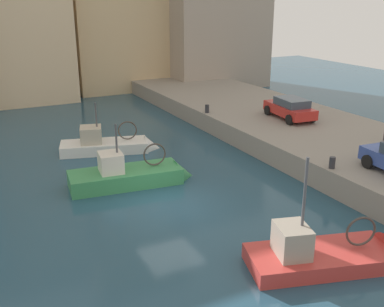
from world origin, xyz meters
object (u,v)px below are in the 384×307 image
fishing_boat_red (332,261)px  fishing_boat_white (111,149)px  fishing_boat_green (133,181)px  parked_car_red (290,108)px  mooring_bollard_north (207,109)px  mooring_bollard_mid (332,163)px

fishing_boat_red → fishing_boat_white: size_ratio=1.00×
fishing_boat_green → fishing_boat_white: (0.54, 5.30, 0.03)m
fishing_boat_white → parked_car_red: size_ratio=1.49×
parked_car_red → fishing_boat_red: bearing=-122.7°
mooring_bollard_north → fishing_boat_white: bearing=-168.4°
fishing_boat_green → fishing_boat_red: 10.55m
fishing_boat_red → mooring_bollard_mid: fishing_boat_red is taller
mooring_bollard_mid → mooring_bollard_north: same height
fishing_boat_red → mooring_bollard_north: size_ratio=11.07×
fishing_boat_white → mooring_bollard_north: bearing=11.6°
fishing_boat_green → fishing_boat_white: size_ratio=1.04×
fishing_boat_white → mooring_bollard_north: 7.63m
fishing_boat_red → parked_car_red: fishing_boat_red is taller
fishing_boat_white → mooring_bollard_mid: bearing=-55.0°
fishing_boat_red → mooring_bollard_north: (4.27, 16.71, 1.35)m
fishing_boat_white → fishing_boat_red: bearing=-78.5°
fishing_boat_white → mooring_bollard_mid: fishing_boat_white is taller
parked_car_red → mooring_bollard_north: size_ratio=7.43×
fishing_boat_green → mooring_bollard_mid: bearing=-33.3°
mooring_bollard_mid → mooring_bollard_north: size_ratio=1.00×
parked_car_red → fishing_boat_white: bearing=168.3°
fishing_boat_green → mooring_bollard_mid: 9.55m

